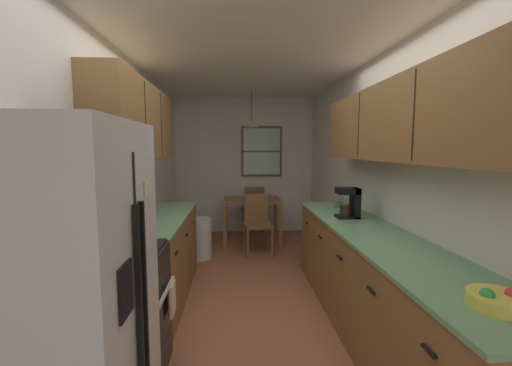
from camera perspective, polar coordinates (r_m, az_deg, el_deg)
The scene contains 24 objects.
ground_plane at distance 4.00m, azimuth -0.86°, elevation -17.60°, with size 12.00×12.00×0.00m, color #995B3D.
wall_left at distance 3.86m, azimuth -21.33°, elevation 0.73°, with size 0.10×9.00×2.55m, color silver.
wall_right at distance 3.98m, azimuth 18.92°, elevation 0.96°, with size 0.10×9.00×2.55m, color silver.
wall_back at distance 6.32m, azimuth -2.02°, elevation 3.04°, with size 4.40×0.10×2.55m, color silver.
ceiling_slab at distance 3.80m, azimuth -0.92°, elevation 21.08°, with size 4.40×9.00×0.08m, color white.
refrigerator at distance 1.82m, azimuth -30.58°, elevation -18.80°, with size 0.71×0.78×1.73m.
stove_range at distance 2.60m, azimuth -23.12°, elevation -20.29°, with size 0.66×0.63×1.10m.
microwave_over_range at distance 2.38m, azimuth -26.88°, elevation 6.34°, with size 0.39×0.63×0.33m.
counter_left at distance 3.70m, azimuth -16.70°, elevation -12.36°, with size 0.64×1.84×0.90m.
upper_cabinets_left at distance 3.52m, azimuth -19.85°, elevation 9.93°, with size 0.33×1.92×0.73m.
counter_right at distance 3.08m, azimuth 19.88°, elevation -16.30°, with size 0.64×3.21×0.90m.
upper_cabinets_right at distance 2.88m, azimuth 23.86°, elevation 9.73°, with size 0.33×2.89×0.63m.
dining_table at distance 5.59m, azimuth -0.75°, elevation -4.01°, with size 0.95×0.71×0.76m.
dining_chair_near at distance 5.06m, azimuth 0.23°, elevation -6.56°, with size 0.44×0.44×0.90m.
dining_chair_far at distance 6.17m, azimuth -0.48°, elevation -4.28°, with size 0.45×0.45×0.90m.
pendant_light at distance 5.52m, azimuth -0.77°, elevation 10.25°, with size 0.26×0.26×0.59m.
back_window at distance 6.26m, azimuth 0.98°, elevation 5.50°, with size 0.77×0.05×0.95m.
trash_bin at distance 4.94m, azimuth -9.72°, elevation -9.44°, with size 0.35×0.35×0.59m, color silver.
storage_canister at distance 2.85m, azimuth -20.51°, elevation -6.57°, with size 0.12×0.12×0.20m.
dish_towel at distance 2.64m, azimuth -14.25°, elevation -18.91°, with size 0.02×0.16×0.24m, color beige.
coffee_maker at distance 3.48m, azimuth 16.02°, elevation -3.20°, with size 0.22×0.18×0.31m.
mug_by_coffeemaker at distance 4.02m, azimuth 13.89°, elevation -3.60°, with size 0.12×0.08×0.09m.
fruit_bowl at distance 1.88m, azimuth 36.46°, elevation -16.00°, with size 0.25×0.25×0.09m.
table_serving_bowl at distance 5.57m, azimuth 0.47°, elevation -2.39°, with size 0.21×0.21×0.06m, color #4C7299.
Camera 1 is at (-0.17, -2.66, 1.60)m, focal length 23.07 mm.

